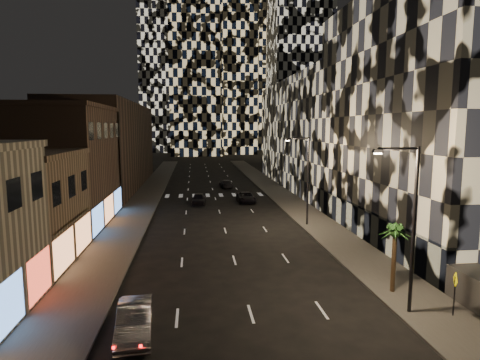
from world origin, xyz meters
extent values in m
cube|color=#47443F|center=(-10.00, 50.00, 0.07)|extent=(4.00, 120.00, 0.15)
cube|color=#47443F|center=(10.00, 50.00, 0.07)|extent=(4.00, 120.00, 0.15)
cube|color=#4C4C47|center=(-7.90, 50.00, 0.07)|extent=(0.20, 120.00, 0.15)
cube|color=#4C4C47|center=(7.90, 50.00, 0.07)|extent=(0.20, 120.00, 0.15)
cube|color=#7E654B|center=(-17.00, 21.00, 4.00)|extent=(10.00, 10.00, 8.00)
cube|color=#503B2D|center=(-17.00, 33.50, 6.00)|extent=(10.00, 15.00, 12.00)
cube|color=#503B2D|center=(-17.00, 60.00, 7.00)|extent=(10.00, 40.00, 14.00)
cube|color=#232326|center=(20.00, 24.50, 11.00)|extent=(16.00, 25.00, 22.00)
cube|color=#383838|center=(12.30, 24.50, 1.50)|extent=(0.60, 25.00, 3.00)
cube|color=#232326|center=(20.00, 57.00, 9.00)|extent=(16.00, 40.00, 18.00)
cube|color=black|center=(35.00, 135.00, 50.00)|extent=(20.00, 20.00, 100.00)
cube|color=black|center=(-12.00, 165.00, 60.00)|extent=(24.00, 24.00, 120.00)
cube|color=black|center=(-2.00, 140.00, 47.50)|extent=(18.00, 18.00, 95.00)
cylinder|color=black|center=(8.60, 10.00, 4.65)|extent=(0.20, 0.20, 9.00)
cylinder|color=black|center=(7.50, 10.00, 9.05)|extent=(2.20, 0.14, 0.14)
cube|color=black|center=(6.40, 10.00, 8.93)|extent=(0.50, 0.25, 0.18)
cube|color=#FFEAB2|center=(6.40, 10.00, 8.81)|extent=(0.35, 0.18, 0.06)
cylinder|color=black|center=(8.60, 30.00, 4.65)|extent=(0.20, 0.20, 9.00)
cylinder|color=black|center=(7.50, 30.00, 9.05)|extent=(2.20, 0.14, 0.14)
cube|color=black|center=(6.40, 30.00, 8.93)|extent=(0.50, 0.25, 0.18)
cube|color=#FFEAB2|center=(6.40, 30.00, 8.81)|extent=(0.35, 0.18, 0.06)
imported|color=gray|center=(-5.97, 9.42, 0.77)|extent=(2.01, 4.78, 1.54)
imported|color=black|center=(-2.43, 43.12, 0.73)|extent=(2.00, 4.37, 1.45)
imported|color=black|center=(2.37, 57.56, 0.66)|extent=(2.10, 4.62, 1.31)
imported|color=black|center=(4.00, 43.67, 0.68)|extent=(2.37, 4.95, 1.36)
cylinder|color=black|center=(10.68, 9.28, 1.28)|extent=(0.08, 0.08, 2.27)
cube|color=#E0C500|center=(10.68, 9.28, 2.14)|extent=(0.37, 0.75, 0.79)
cube|color=black|center=(10.65, 9.28, 2.14)|extent=(0.10, 0.19, 0.36)
cylinder|color=#47331E|center=(9.02, 12.70, 1.97)|extent=(0.27, 0.27, 3.63)
sphere|color=#204E1C|center=(9.02, 12.70, 3.95)|extent=(0.79, 0.79, 0.79)
cone|color=#204E1C|center=(9.30, 12.64, 3.90)|extent=(1.61, 0.64, 0.96)
cone|color=#204E1C|center=(9.24, 12.88, 3.90)|extent=(1.42, 1.24, 0.96)
cone|color=#204E1C|center=(9.02, 12.98, 3.90)|extent=(0.33, 1.58, 0.96)
cone|color=#204E1C|center=(8.79, 12.88, 3.90)|extent=(1.44, 1.22, 0.96)
cone|color=#204E1C|center=(8.74, 12.63, 3.90)|extent=(1.61, 0.68, 0.96)
cone|color=#204E1C|center=(8.90, 12.44, 3.90)|extent=(0.96, 1.56, 0.96)
cone|color=#204E1C|center=(9.14, 12.45, 3.90)|extent=(0.98, 1.55, 0.96)
camera|label=1|loc=(-2.97, -9.58, 10.14)|focal=30.00mm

